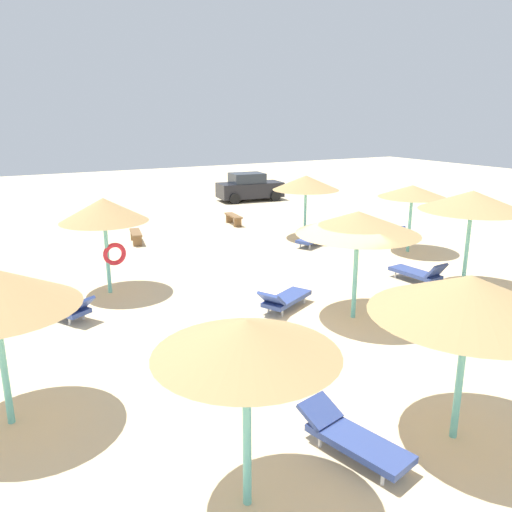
% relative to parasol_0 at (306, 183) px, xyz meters
% --- Properties ---
extents(ground_plane, '(80.00, 80.00, 0.00)m').
position_rel_parasol_0_xyz_m(ground_plane, '(-5.43, -8.41, -2.40)').
color(ground_plane, beige).
extents(parasol_0, '(2.86, 2.86, 2.72)m').
position_rel_parasol_0_xyz_m(parasol_0, '(0.00, 0.00, 0.00)').
color(parasol_0, '#6BC6BC').
rests_on(parasol_0, ground).
extents(parasol_1, '(2.57, 2.57, 2.90)m').
position_rel_parasol_0_xyz_m(parasol_1, '(-9.23, -3.09, 0.12)').
color(parasol_1, '#6BC6BC').
rests_on(parasol_1, ground).
extents(parasol_2, '(3.11, 3.11, 2.85)m').
position_rel_parasol_0_xyz_m(parasol_2, '(-5.93, -13.18, 0.11)').
color(parasol_2, '#6BC6BC').
rests_on(parasol_2, ground).
extents(parasol_3, '(3.18, 3.18, 2.87)m').
position_rel_parasol_0_xyz_m(parasol_3, '(-4.02, -8.22, 0.17)').
color(parasol_3, '#6BC6BC').
rests_on(parasol_3, ground).
extents(parasol_4, '(3.08, 3.08, 3.07)m').
position_rel_parasol_0_xyz_m(parasol_4, '(0.40, -8.09, 0.36)').
color(parasol_4, '#6BC6BC').
rests_on(parasol_4, ground).
extents(parasol_5, '(2.59, 2.59, 2.62)m').
position_rel_parasol_0_xyz_m(parasol_5, '(2.23, -3.94, -0.03)').
color(parasol_5, '#6BC6BC').
rests_on(parasol_5, ground).
extents(parasol_7, '(2.46, 2.46, 2.75)m').
position_rel_parasol_0_xyz_m(parasol_7, '(-9.68, -12.85, 0.09)').
color(parasol_7, '#6BC6BC').
rests_on(parasol_7, ground).
extents(lounger_0, '(1.97, 1.36, 0.76)m').
position_rel_parasol_0_xyz_m(lounger_0, '(-0.38, -1.27, -2.08)').
color(lounger_0, '#33478C').
rests_on(lounger_0, ground).
extents(lounger_1, '(1.47, 1.96, 0.73)m').
position_rel_parasol_0_xyz_m(lounger_1, '(-10.78, -4.60, -2.09)').
color(lounger_1, '#33478C').
rests_on(lounger_1, ground).
extents(lounger_2, '(1.07, 2.01, 0.64)m').
position_rel_parasol_0_xyz_m(lounger_2, '(-7.74, -12.71, -2.09)').
color(lounger_2, '#33478C').
rests_on(lounger_2, ground).
extents(lounger_3, '(1.97, 1.41, 0.73)m').
position_rel_parasol_0_xyz_m(lounger_3, '(-5.34, -6.86, -2.09)').
color(lounger_3, '#33478C').
rests_on(lounger_3, ground).
extents(lounger_4, '(0.81, 1.90, 0.80)m').
position_rel_parasol_0_xyz_m(lounger_4, '(-0.31, -6.94, -2.08)').
color(lounger_4, '#33478C').
rests_on(lounger_4, ground).
extents(lounger_5, '(1.17, 1.98, 0.76)m').
position_rel_parasol_0_xyz_m(lounger_5, '(3.01, -2.01, -2.08)').
color(lounger_5, '#33478C').
rests_on(lounger_5, ground).
extents(bench_0, '(0.55, 1.53, 0.49)m').
position_rel_parasol_0_xyz_m(bench_0, '(-1.52, 3.95, -2.06)').
color(bench_0, brown).
rests_on(bench_0, ground).
extents(bench_1, '(0.68, 1.55, 0.49)m').
position_rel_parasol_0_xyz_m(bench_1, '(-6.75, 2.62, -2.06)').
color(bench_1, brown).
rests_on(bench_1, ground).
extents(parked_car, '(4.17, 2.34, 1.72)m').
position_rel_parasol_0_xyz_m(parked_car, '(2.62, 10.01, -1.58)').
color(parked_car, black).
rests_on(parked_car, ground).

